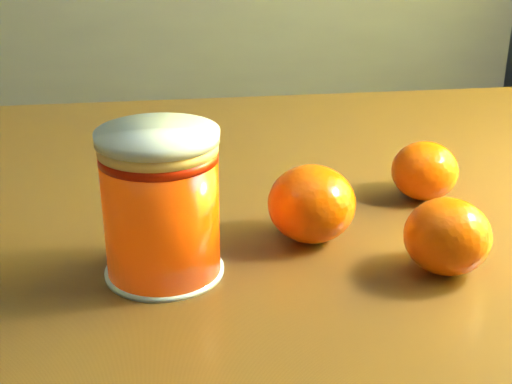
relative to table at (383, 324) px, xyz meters
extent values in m
cube|color=brown|center=(0.00, 0.00, 0.08)|extent=(1.11, 0.81, 0.04)
cylinder|color=#EF3E04|center=(-0.19, -0.06, 0.15)|extent=(0.08, 0.08, 0.09)
cylinder|color=#FFC068|center=(-0.19, -0.06, 0.19)|extent=(0.08, 0.08, 0.01)
cylinder|color=silver|center=(-0.19, -0.06, 0.20)|extent=(0.08, 0.08, 0.00)
ellipsoid|color=#DF4E04|center=(-0.07, -0.03, 0.13)|extent=(0.09, 0.09, 0.06)
ellipsoid|color=#DF4E04|center=(0.04, 0.03, 0.13)|extent=(0.06, 0.06, 0.05)
ellipsoid|color=#DF4E04|center=(0.00, -0.09, 0.13)|extent=(0.06, 0.06, 0.05)
camera|label=1|loc=(-0.21, -0.49, 0.34)|focal=50.00mm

